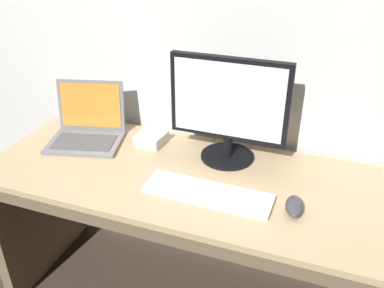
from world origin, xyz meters
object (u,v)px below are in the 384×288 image
Objects in this scene: external_drive_box at (151,139)px; wired_keyboard at (208,193)px; computer_mouse at (294,206)px; laptop_space_gray at (87,130)px; external_monitor at (229,106)px.

wired_keyboard is at bearing -38.84° from external_drive_box.
external_drive_box reaches higher than computer_mouse.
laptop_space_gray reaches higher than wired_keyboard.
computer_mouse is at bearing -22.03° from external_drive_box.
laptop_space_gray is 0.67m from external_monitor.
laptop_space_gray is 3.10× the size of computer_mouse.
external_monitor is 3.99× the size of computer_mouse.
computer_mouse is at bearing -12.13° from laptop_space_gray.
external_monitor is (0.64, 0.05, 0.19)m from laptop_space_gray.
wired_keyboard is 0.46m from external_drive_box.
external_monitor is 1.00× the size of wired_keyboard.
computer_mouse is (0.32, -0.26, -0.22)m from external_monitor.
external_drive_box is (-0.36, 0.29, 0.01)m from wired_keyboard.
laptop_space_gray is 0.30m from external_drive_box.
external_drive_box is at bearing 12.82° from laptop_space_gray.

